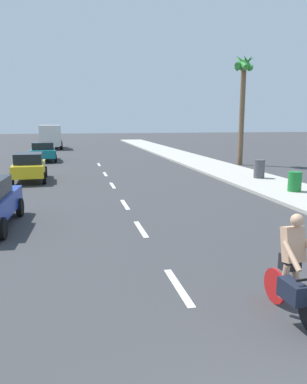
{
  "coord_description": "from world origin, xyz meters",
  "views": [
    {
      "loc": [
        -2.01,
        -2.22,
        3.32
      ],
      "look_at": [
        0.47,
        9.23,
        1.1
      ],
      "focal_mm": 35.25,
      "sensor_mm": 36.0,
      "label": 1
    }
  ],
  "objects_px": {
    "trash_bin_near": "(295,182)",
    "trash_bin_far": "(259,169)",
    "palm_tree_far": "(243,83)",
    "parked_car_yellow": "(29,166)",
    "parked_car_teal": "(43,151)",
    "cyclist": "(293,272)",
    "delivery_truck": "(50,136)"
  },
  "relations": [
    {
      "from": "trash_bin_near",
      "to": "trash_bin_far",
      "type": "distance_m",
      "value": 4.12
    },
    {
      "from": "palm_tree_far",
      "to": "trash_bin_near",
      "type": "bearing_deg",
      "value": -102.99
    },
    {
      "from": "parked_car_yellow",
      "to": "parked_car_teal",
      "type": "distance_m",
      "value": 10.86
    },
    {
      "from": "cyclist",
      "to": "trash_bin_far",
      "type": "distance_m",
      "value": 15.55
    },
    {
      "from": "parked_car_teal",
      "to": "palm_tree_far",
      "type": "distance_m",
      "value": 16.88
    },
    {
      "from": "parked_car_teal",
      "to": "delivery_truck",
      "type": "xyz_separation_m",
      "value": [
        -0.1,
        14.34,
        0.66
      ]
    },
    {
      "from": "delivery_truck",
      "to": "palm_tree_far",
      "type": "height_order",
      "value": "palm_tree_far"
    },
    {
      "from": "parked_car_teal",
      "to": "trash_bin_far",
      "type": "distance_m",
      "value": 18.38
    },
    {
      "from": "parked_car_yellow",
      "to": "delivery_truck",
      "type": "bearing_deg",
      "value": 88.02
    },
    {
      "from": "parked_car_teal",
      "to": "trash_bin_near",
      "type": "height_order",
      "value": "parked_car_teal"
    },
    {
      "from": "parked_car_teal",
      "to": "trash_bin_near",
      "type": "distance_m",
      "value": 21.33
    },
    {
      "from": "cyclist",
      "to": "trash_bin_near",
      "type": "relative_size",
      "value": 2.02
    },
    {
      "from": "parked_car_teal",
      "to": "palm_tree_far",
      "type": "height_order",
      "value": "palm_tree_far"
    },
    {
      "from": "palm_tree_far",
      "to": "cyclist",
      "type": "bearing_deg",
      "value": -112.88
    },
    {
      "from": "trash_bin_near",
      "to": "trash_bin_far",
      "type": "height_order",
      "value": "trash_bin_far"
    },
    {
      "from": "parked_car_teal",
      "to": "trash_bin_far",
      "type": "bearing_deg",
      "value": -49.86
    },
    {
      "from": "parked_car_yellow",
      "to": "delivery_truck",
      "type": "relative_size",
      "value": 0.62
    },
    {
      "from": "delivery_truck",
      "to": "parked_car_teal",
      "type": "bearing_deg",
      "value": -91.86
    },
    {
      "from": "trash_bin_far",
      "to": "cyclist",
      "type": "bearing_deg",
      "value": -115.73
    },
    {
      "from": "delivery_truck",
      "to": "parked_car_yellow",
      "type": "bearing_deg",
      "value": -92.08
    },
    {
      "from": "cyclist",
      "to": "trash_bin_near",
      "type": "height_order",
      "value": "cyclist"
    },
    {
      "from": "palm_tree_far",
      "to": "trash_bin_near",
      "type": "distance_m",
      "value": 12.94
    },
    {
      "from": "parked_car_yellow",
      "to": "palm_tree_far",
      "type": "relative_size",
      "value": 0.48
    },
    {
      "from": "cyclist",
      "to": "parked_car_teal",
      "type": "xyz_separation_m",
      "value": [
        -5.86,
        27.39,
        0.01
      ]
    },
    {
      "from": "parked_car_yellow",
      "to": "delivery_truck",
      "type": "distance_m",
      "value": 25.21
    },
    {
      "from": "delivery_truck",
      "to": "palm_tree_far",
      "type": "distance_m",
      "value": 25.7
    },
    {
      "from": "trash_bin_near",
      "to": "cyclist",
      "type": "bearing_deg",
      "value": -122.73
    },
    {
      "from": "palm_tree_far",
      "to": "parked_car_teal",
      "type": "bearing_deg",
      "value": 157.83
    },
    {
      "from": "parked_car_teal",
      "to": "trash_bin_far",
      "type": "xyz_separation_m",
      "value": [
        12.61,
        -13.38,
        -0.19
      ]
    },
    {
      "from": "parked_car_yellow",
      "to": "trash_bin_far",
      "type": "xyz_separation_m",
      "value": [
        12.63,
        -2.52,
        -0.18
      ]
    },
    {
      "from": "palm_tree_far",
      "to": "trash_bin_near",
      "type": "height_order",
      "value": "palm_tree_far"
    },
    {
      "from": "cyclist",
      "to": "delivery_truck",
      "type": "bearing_deg",
      "value": -84.52
    }
  ]
}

